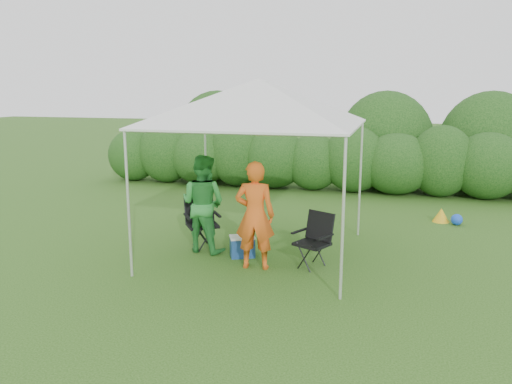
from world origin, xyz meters
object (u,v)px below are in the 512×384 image
(chair_right, at_px, (315,236))
(woman, at_px, (203,204))
(canopy, at_px, (259,102))
(man, at_px, (255,215))
(cooler, at_px, (242,246))
(chair_left, at_px, (201,217))

(chair_right, distance_m, woman, 1.95)
(canopy, xyz_separation_m, man, (0.12, -0.68, -1.64))
(cooler, bearing_deg, man, -77.68)
(chair_right, relative_size, chair_left, 0.92)
(chair_right, relative_size, man, 0.51)
(canopy, height_order, chair_right, canopy)
(canopy, bearing_deg, woman, -172.52)
(chair_left, bearing_deg, chair_right, -47.45)
(man, height_order, woman, man)
(woman, bearing_deg, chair_right, -176.47)
(chair_right, bearing_deg, canopy, -173.42)
(man, xyz_separation_m, woman, (-1.05, 0.56, -0.01))
(canopy, relative_size, cooler, 6.37)
(man, relative_size, cooler, 3.36)
(chair_right, distance_m, man, 0.98)
(chair_left, height_order, cooler, chair_left)
(woman, bearing_deg, man, 162.48)
(man, bearing_deg, chair_right, -166.32)
(canopy, height_order, woman, canopy)
(chair_right, xyz_separation_m, woman, (-1.91, 0.24, 0.34))
(chair_left, distance_m, man, 1.43)
(chair_left, relative_size, man, 0.55)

